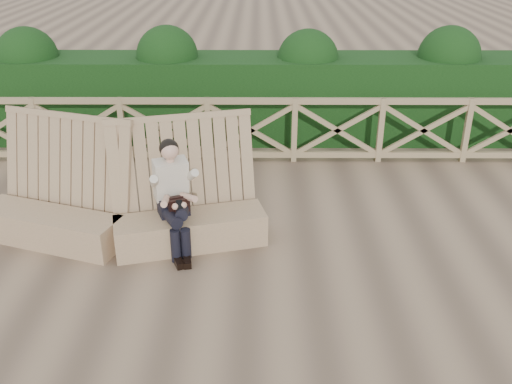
{
  "coord_description": "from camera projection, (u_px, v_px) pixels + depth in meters",
  "views": [
    {
      "loc": [
        0.13,
        -5.46,
        3.72
      ],
      "look_at": [
        0.1,
        0.4,
        0.9
      ],
      "focal_mm": 40.0,
      "sensor_mm": 36.0,
      "label": 1
    }
  ],
  "objects": [
    {
      "name": "ground",
      "position": [
        247.0,
        278.0,
        6.53
      ],
      "size": [
        60.0,
        60.0,
        0.0
      ],
      "primitive_type": "plane",
      "color": "brown",
      "rests_on": "ground"
    },
    {
      "name": "hedge",
      "position": [
        252.0,
        98.0,
        10.45
      ],
      "size": [
        12.0,
        1.2,
        1.5
      ],
      "primitive_type": "cube",
      "color": "black",
      "rests_on": "ground"
    },
    {
      "name": "woman",
      "position": [
        173.0,
        193.0,
        6.87
      ],
      "size": [
        0.55,
        0.91,
        1.38
      ],
      "rotation": [
        0.0,
        0.0,
        0.38
      ],
      "color": "black",
      "rests_on": "ground"
    },
    {
      "name": "bench",
      "position": [
        121.0,
        213.0,
        7.14
      ],
      "size": [
        3.69,
        1.3,
        1.55
      ],
      "rotation": [
        0.0,
        0.0,
        -0.0
      ],
      "color": "#8B734F",
      "rests_on": "ground"
    },
    {
      "name": "guardrail",
      "position": [
        251.0,
        130.0,
        9.45
      ],
      "size": [
        10.1,
        0.09,
        1.1
      ],
      "color": "olive",
      "rests_on": "ground"
    }
  ]
}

